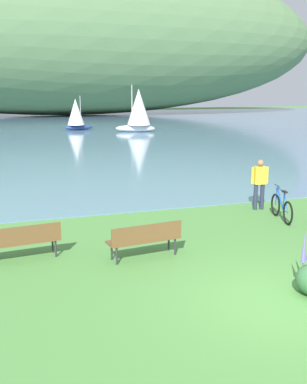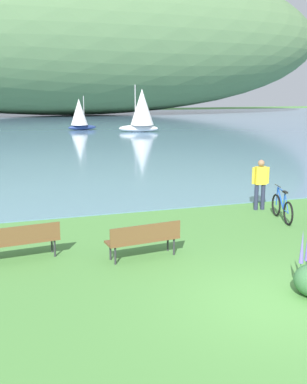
{
  "view_description": "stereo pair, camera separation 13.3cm",
  "coord_description": "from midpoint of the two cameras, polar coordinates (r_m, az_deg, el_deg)",
  "views": [
    {
      "loc": [
        -4.8,
        -6.92,
        3.94
      ],
      "look_at": [
        -0.59,
        5.76,
        1.0
      ],
      "focal_mm": 42.95,
      "sensor_mm": 36.0,
      "label": 1
    },
    {
      "loc": [
        -4.68,
        -6.96,
        3.94
      ],
      "look_at": [
        -0.59,
        5.76,
        1.0
      ],
      "focal_mm": 42.95,
      "sensor_mm": 36.0,
      "label": 2
    }
  ],
  "objects": [
    {
      "name": "ground_plane",
      "position": [
        9.28,
        15.35,
        -13.18
      ],
      "size": [
        200.0,
        200.0,
        0.0
      ],
      "primitive_type": "plane",
      "color": "#518E42"
    },
    {
      "name": "bay_water",
      "position": [
        54.55,
        -12.89,
        7.98
      ],
      "size": [
        180.0,
        80.0,
        0.04
      ],
      "primitive_type": "cube",
      "color": "#5B7F9E",
      "rests_on": "ground"
    },
    {
      "name": "distant_hillside",
      "position": [
        79.57,
        -10.15,
        18.71
      ],
      "size": [
        91.01,
        28.0,
        25.78
      ],
      "primitive_type": "ellipsoid",
      "color": "#567A4C",
      "rests_on": "bay_water"
    },
    {
      "name": "park_bench_near_camera",
      "position": [
        11.01,
        -0.85,
        -5.68
      ],
      "size": [
        1.85,
        0.7,
        0.88
      ],
      "color": "brown",
      "rests_on": "ground"
    },
    {
      "name": "park_bench_further_along",
      "position": [
        11.33,
        -15.79,
        -5.65
      ],
      "size": [
        1.84,
        0.68,
        0.88
      ],
      "color": "brown",
      "rests_on": "ground"
    },
    {
      "name": "bicycle_beside_path",
      "position": [
        14.83,
        15.91,
        -1.9
      ],
      "size": [
        0.45,
        1.74,
        1.01
      ],
      "color": "black",
      "rests_on": "ground"
    },
    {
      "name": "person_at_shoreline",
      "position": [
        15.85,
        13.36,
        1.29
      ],
      "size": [
        0.61,
        0.26,
        1.71
      ],
      "color": "#282D47",
      "rests_on": "ground"
    },
    {
      "name": "sailboat_nearest_to_shore",
      "position": [
        45.37,
        -1.41,
        10.16
      ],
      "size": [
        3.99,
        2.89,
        4.52
      ],
      "color": "white",
      "rests_on": "bay_water"
    },
    {
      "name": "sailboat_far_off",
      "position": [
        48.2,
        -9.09,
        9.54
      ],
      "size": [
        3.01,
        1.91,
        3.45
      ],
      "color": "navy",
      "rests_on": "bay_water"
    }
  ]
}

